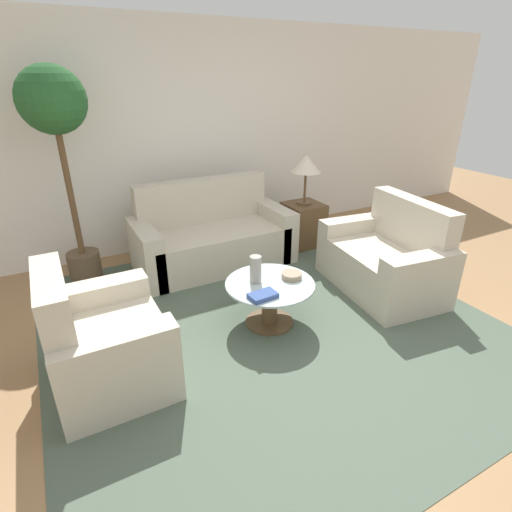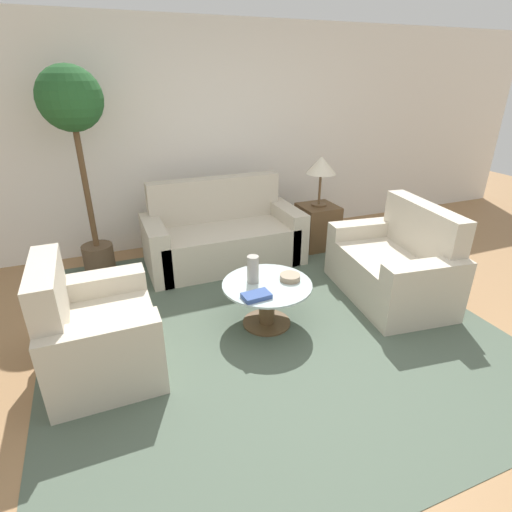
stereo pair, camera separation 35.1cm
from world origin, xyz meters
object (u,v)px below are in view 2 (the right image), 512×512
Objects in this scene: table_lamp at (321,167)px; book_stack at (256,296)px; sofa_main at (222,237)px; vase at (253,269)px; bowl at (290,277)px; potted_plant at (74,124)px; coffee_table at (267,298)px; armchair at (93,335)px; loveseat at (396,268)px.

book_stack is (-1.45, -1.54, -0.60)m from table_lamp.
vase is (-0.15, -1.34, 0.22)m from sofa_main.
vase is 0.33m from bowl.
potted_plant is (-1.36, 0.25, 1.28)m from sofa_main.
vase is (-0.10, 0.07, 0.26)m from coffee_table.
potted_plant reaches higher than sofa_main.
table_lamp is at bearing 42.57° from book_stack.
coffee_table is 2.01m from table_lamp.
vase is at bearing -84.13° from armchair.
potted_plant reaches higher than vase.
bowl is (-1.06, -1.37, -0.59)m from table_lamp.
potted_plant is at bearing 127.36° from vase.
loveseat is at bearing 2.75° from book_stack.
bowl is (0.16, -1.42, 0.13)m from sofa_main.
bowl is at bearing -82.11° from loveseat.
sofa_main reaches higher than loveseat.
bowl is at bearing -3.48° from coffee_table.
sofa_main reaches higher than vase.
armchair reaches higher than vase.
table_lamp is (1.23, -0.05, 0.72)m from sofa_main.
potted_plant is at bearing 132.27° from bowl.
armchair is 5.42× the size of bowl.
bowl is (1.60, 0.05, 0.13)m from armchair.
coffee_table is at bearing -51.68° from potted_plant.
loveseat is 5.57× the size of vase.
loveseat is 1.53m from table_lamp.
potted_plant is 9.19× the size of book_stack.
armchair is 2.76m from loveseat.
loveseat is at bearing -46.74° from sofa_main.
sofa_main is 10.03× the size of bowl.
book_stack is at bearing -105.80° from vase.
table_lamp is (-0.10, 1.35, 0.72)m from loveseat.
armchair is 4.12× the size of book_stack.
sofa_main is at bearing 88.15° from coffee_table.
coffee_table is 0.36× the size of potted_plant.
book_stack is at bearing -95.83° from armchair.
armchair is at bearing -134.31° from sofa_main.
bowl reaches higher than coffee_table.
loveseat is 7.65× the size of bowl.
table_lamp reaches higher than coffee_table.
table_lamp reaches higher than sofa_main.
loveseat is 1.56m from book_stack.
potted_plant reaches higher than book_stack.
armchair is (-1.44, -1.47, -0.00)m from sofa_main.
sofa_main is at bearing -129.60° from loveseat.
table_lamp is at bearing -2.52° from sofa_main.
sofa_main is 1.31× the size of loveseat.
potted_plant reaches higher than table_lamp.
sofa_main reaches higher than coffee_table.
book_stack is at bearing -58.32° from potted_plant.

